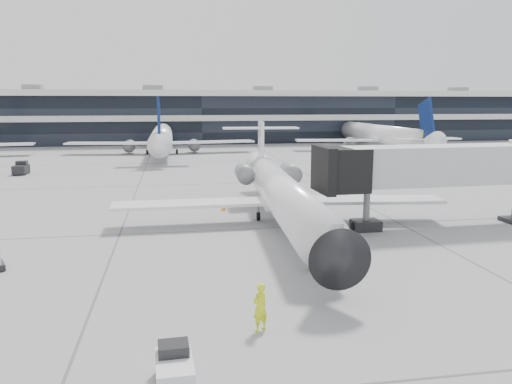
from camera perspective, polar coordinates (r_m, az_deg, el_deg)
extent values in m
plane|color=gray|center=(35.37, 1.06, -4.17)|extent=(220.00, 220.00, 0.00)
cube|color=black|center=(115.89, -6.53, 8.31)|extent=(170.00, 22.00, 10.00)
cylinder|color=white|center=(35.43, 3.07, -0.32)|extent=(4.14, 24.26, 2.72)
cone|color=black|center=(22.59, 8.61, -6.58)|extent=(2.88, 2.97, 2.72)
cone|color=white|center=(48.77, 0.49, 2.96)|extent=(2.77, 3.37, 2.58)
cube|color=white|center=(36.11, -7.50, -1.33)|extent=(11.09, 2.73, 0.22)
cube|color=white|center=(38.10, 12.57, -0.88)|extent=(11.31, 4.02, 0.22)
cylinder|color=slate|center=(43.20, -1.32, 2.15)|extent=(1.71, 3.50, 1.51)
cylinder|color=slate|center=(43.73, 3.94, 2.22)|extent=(1.71, 3.50, 1.51)
cube|color=white|center=(47.95, 0.58, 5.38)|extent=(0.44, 2.63, 4.53)
cube|color=white|center=(48.24, 0.52, 7.32)|extent=(7.33, 2.04, 0.16)
cylinder|color=black|center=(26.84, 6.35, -8.34)|extent=(0.21, 0.57, 0.56)
cylinder|color=black|center=(37.59, 0.28, -2.79)|extent=(0.28, 0.66, 0.64)
cylinder|color=black|center=(38.04, 4.80, -2.67)|extent=(0.28, 0.66, 0.64)
cube|color=silver|center=(37.59, 20.62, 2.94)|extent=(14.59, 3.49, 2.69)
cube|color=black|center=(34.19, 10.00, 2.60)|extent=(2.82, 3.42, 2.90)
cylinder|color=slate|center=(35.37, 12.50, -2.00)|extent=(0.46, 0.46, 2.90)
cube|color=black|center=(35.61, 12.43, -3.71)|extent=(1.92, 1.52, 0.72)
imported|color=#D6F219|center=(19.83, 0.46, -13.00)|extent=(0.86, 0.78, 1.96)
cube|color=silver|center=(16.77, -9.28, -19.65)|extent=(1.23, 1.99, 0.80)
cube|color=black|center=(16.91, -9.41, -17.35)|extent=(1.01, 0.84, 0.44)
cylinder|color=black|center=(17.52, -11.06, -19.41)|extent=(0.18, 0.40, 0.39)
cylinder|color=black|center=(17.55, -7.70, -19.25)|extent=(0.18, 0.40, 0.39)
cone|color=orange|center=(41.19, -3.74, -1.68)|extent=(0.39, 0.39, 0.61)
cube|color=orange|center=(41.25, -3.74, -2.07)|extent=(0.43, 0.43, 0.03)
cube|color=black|center=(67.94, -25.28, 2.36)|extent=(1.50, 2.53, 1.03)
cube|color=black|center=(68.41, -25.19, 3.00)|extent=(1.27, 1.04, 0.57)
cylinder|color=black|center=(69.04, -25.55, 2.13)|extent=(0.21, 0.51, 0.50)
cylinder|color=black|center=(68.69, -24.54, 2.17)|extent=(0.21, 0.51, 0.50)
cylinder|color=black|center=(67.29, -25.98, 1.91)|extent=(0.21, 0.51, 0.50)
cylinder|color=black|center=(66.94, -24.95, 1.96)|extent=(0.21, 0.51, 0.50)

